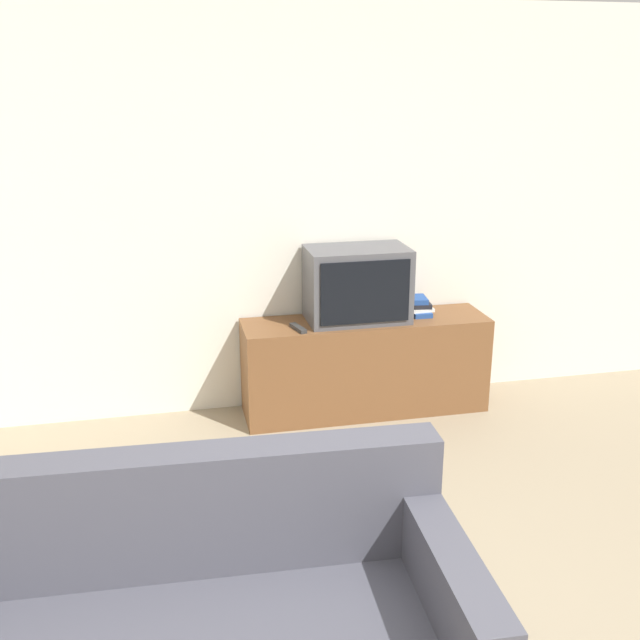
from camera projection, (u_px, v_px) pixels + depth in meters
name	position (u px, v px, depth m)	size (l,w,h in m)	color
wall_back	(296.00, 214.00, 4.82)	(9.00, 0.06, 2.60)	silver
tv_stand	(365.00, 365.00, 4.96)	(1.61, 0.43, 0.64)	brown
television	(357.00, 284.00, 4.79)	(0.65, 0.40, 0.48)	#4C4C51
book_stack	(420.00, 306.00, 4.97)	(0.16, 0.21, 0.12)	#23478E
remote_on_stand	(298.00, 328.00, 4.67)	(0.08, 0.18, 0.02)	#2D2D2D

